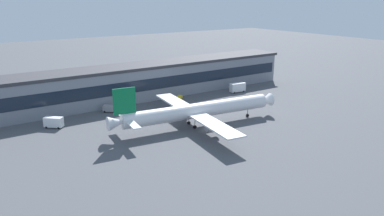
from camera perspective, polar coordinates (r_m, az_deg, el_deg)
The scene contains 7 objects.
ground_plane at distance 117.26m, azimuth 2.41°, elevation -3.48°, with size 600.00×600.00×0.00m, color #4C4F54.
terminal_building at distance 155.03m, azimuth -8.23°, elevation 4.15°, with size 146.34×16.36×14.20m.
airliner at distance 119.61m, azimuth 0.67°, elevation -0.42°, with size 59.88×51.78×15.49m.
crew_van at distance 138.57m, azimuth -12.69°, elevation -0.04°, with size 5.24×5.22×2.55m.
stair_truck at distance 127.14m, azimuth -20.84°, elevation -2.03°, with size 6.03×5.84×3.55m.
catering_truck at distance 164.88m, azimuth 7.09°, elevation 3.23°, with size 7.40×3.20×4.15m.
follow_me_car at distance 150.38m, azimuth -1.96°, elevation 1.55°, with size 4.31×4.57×1.85m.
Camera 1 is at (-65.77, -88.15, 40.67)m, focal length 34.17 mm.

